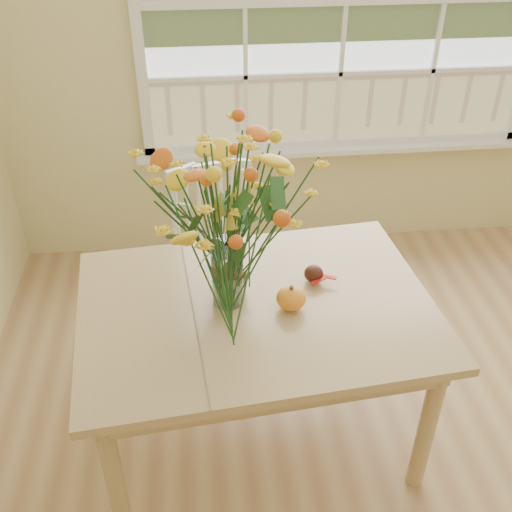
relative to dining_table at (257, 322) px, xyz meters
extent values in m
cube|color=beige|center=(0.65, 1.57, 0.69)|extent=(4.00, 0.02, 2.70)
cube|color=white|center=(0.65, 1.50, 0.03)|extent=(2.42, 0.12, 0.03)
cube|color=tan|center=(0.00, 0.00, 0.07)|extent=(1.49, 1.12, 0.04)
cube|color=tan|center=(0.00, 0.00, 0.00)|extent=(1.35, 0.99, 0.10)
cylinder|color=tan|center=(-0.57, -0.46, -0.30)|extent=(0.07, 0.07, 0.71)
cylinder|color=tan|center=(-0.64, 0.35, -0.30)|extent=(0.07, 0.07, 0.71)
cylinder|color=tan|center=(0.64, -0.35, -0.30)|extent=(0.07, 0.07, 0.71)
cylinder|color=tan|center=(0.57, 0.46, -0.30)|extent=(0.07, 0.07, 0.71)
cube|color=white|center=(-0.11, 0.69, -0.22)|extent=(0.51, 0.50, 0.05)
cube|color=white|center=(-0.15, 0.85, 0.03)|extent=(0.43, 0.13, 0.49)
cylinder|color=white|center=(-0.24, 0.50, -0.45)|extent=(0.04, 0.04, 0.42)
cylinder|color=white|center=(-0.31, 0.81, -0.45)|extent=(0.04, 0.04, 0.42)
cylinder|color=white|center=(0.09, 0.57, -0.45)|extent=(0.04, 0.04, 0.42)
cylinder|color=white|center=(0.02, 0.88, -0.45)|extent=(0.04, 0.04, 0.42)
cylinder|color=white|center=(-0.11, 0.03, 0.23)|extent=(0.12, 0.12, 0.28)
ellipsoid|color=orange|center=(0.13, -0.04, 0.14)|extent=(0.12, 0.12, 0.09)
cylinder|color=#CCB78C|center=(-0.07, 0.10, 0.10)|extent=(0.08, 0.08, 0.01)
ellipsoid|color=brown|center=(-0.07, 0.10, 0.14)|extent=(0.11, 0.08, 0.08)
ellipsoid|color=#38160F|center=(0.25, 0.12, 0.13)|extent=(0.08, 0.08, 0.07)
camera|label=1|loc=(-0.19, -1.82, 1.61)|focal=42.00mm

